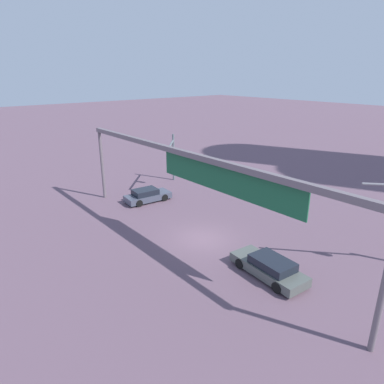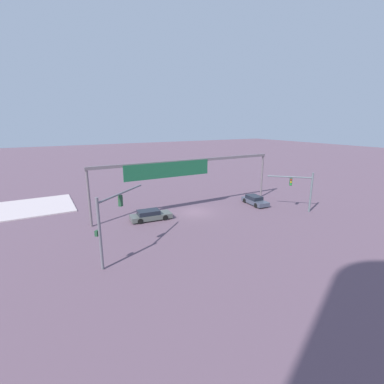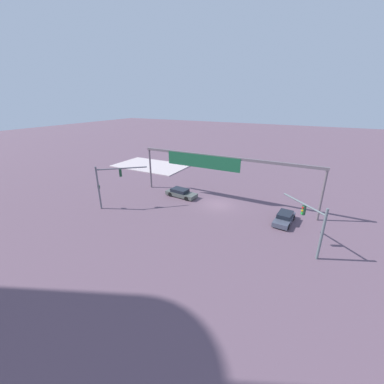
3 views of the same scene
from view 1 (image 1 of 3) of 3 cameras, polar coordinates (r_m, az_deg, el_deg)
ground_plane at (r=24.89m, az=1.79°, el=-7.77°), size 238.76×238.76×0.00m
traffic_signal_near_corner at (r=36.18m, az=-3.33°, el=6.54°), size 4.14×3.92×5.11m
overhead_sign_gantry at (r=21.36m, az=0.81°, el=3.84°), size 25.38×0.43×6.63m
sedan_car_approaching at (r=31.89m, az=-7.48°, el=-0.57°), size 2.14×4.36×1.21m
sedan_car_waiting_far at (r=20.93m, az=12.75°, el=-12.13°), size 4.94×2.27×1.21m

